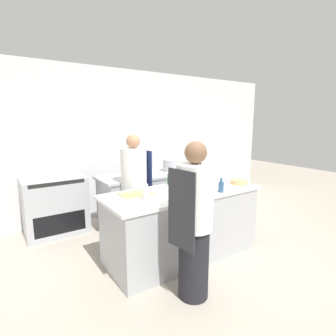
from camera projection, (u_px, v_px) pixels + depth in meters
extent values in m
plane|color=#A89E8E|center=(182.00, 254.00, 3.65)|extent=(16.00, 16.00, 0.00)
cube|color=silver|center=(118.00, 143.00, 5.13)|extent=(8.00, 0.06, 2.80)
cube|color=#A8AAAF|center=(182.00, 225.00, 3.57)|extent=(2.04, 0.83, 0.88)
cube|color=white|center=(183.00, 192.00, 3.48)|extent=(2.13, 0.86, 0.04)
cube|color=#A8AAAF|center=(154.00, 200.00, 4.68)|extent=(1.84, 0.69, 0.88)
cube|color=#A8AAAF|center=(153.00, 174.00, 4.59)|extent=(1.92, 0.72, 0.04)
cube|color=#A8AAAF|center=(55.00, 205.00, 4.29)|extent=(0.95, 0.66, 0.94)
cube|color=black|center=(61.00, 224.00, 4.06)|extent=(0.76, 0.01, 0.33)
cube|color=black|center=(57.00, 184.00, 3.94)|extent=(0.80, 0.01, 0.06)
cylinder|color=black|center=(194.00, 263.00, 2.73)|extent=(0.32, 0.32, 0.76)
cylinder|color=white|center=(195.00, 197.00, 2.60)|extent=(0.37, 0.37, 0.67)
cube|color=#2D2D33|center=(181.00, 210.00, 2.50)|extent=(0.06, 0.35, 0.78)
sphere|color=brown|center=(196.00, 153.00, 2.52)|extent=(0.22, 0.22, 0.22)
cylinder|color=black|center=(135.00, 217.00, 4.02)|extent=(0.33, 0.33, 0.75)
cylinder|color=silver|center=(134.00, 171.00, 3.89)|extent=(0.38, 0.38, 0.68)
cube|color=#19234C|center=(145.00, 176.00, 4.03)|extent=(0.06, 0.36, 0.79)
sphere|color=#9E7051|center=(133.00, 141.00, 3.81)|extent=(0.20, 0.20, 0.20)
cylinder|color=silver|center=(147.00, 194.00, 3.06)|extent=(0.08, 0.08, 0.14)
cylinder|color=silver|center=(146.00, 186.00, 3.05)|extent=(0.04, 0.04, 0.05)
cylinder|color=#2D5175|center=(221.00, 187.00, 3.39)|extent=(0.07, 0.07, 0.14)
cylinder|color=#2D5175|center=(221.00, 180.00, 3.37)|extent=(0.03, 0.03, 0.05)
cylinder|color=#B2A84C|center=(211.00, 176.00, 3.87)|extent=(0.08, 0.08, 0.21)
cylinder|color=#B2A84C|center=(211.00, 166.00, 3.84)|extent=(0.04, 0.04, 0.08)
cylinder|color=#19471E|center=(170.00, 179.00, 3.78)|extent=(0.07, 0.07, 0.15)
cylinder|color=#19471E|center=(170.00, 172.00, 3.76)|extent=(0.03, 0.03, 0.06)
cylinder|color=black|center=(188.00, 182.00, 3.61)|extent=(0.07, 0.07, 0.17)
cylinder|color=black|center=(188.00, 174.00, 3.59)|extent=(0.03, 0.03, 0.06)
cylinder|color=tan|center=(189.00, 192.00, 3.31)|extent=(0.16, 0.16, 0.05)
cylinder|color=tan|center=(239.00, 182.00, 3.82)|extent=(0.24, 0.24, 0.06)
cube|color=tan|center=(136.00, 194.00, 3.30)|extent=(0.41, 0.28, 0.01)
cylinder|color=#A8AAAF|center=(171.00, 165.00, 4.79)|extent=(0.31, 0.31, 0.21)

